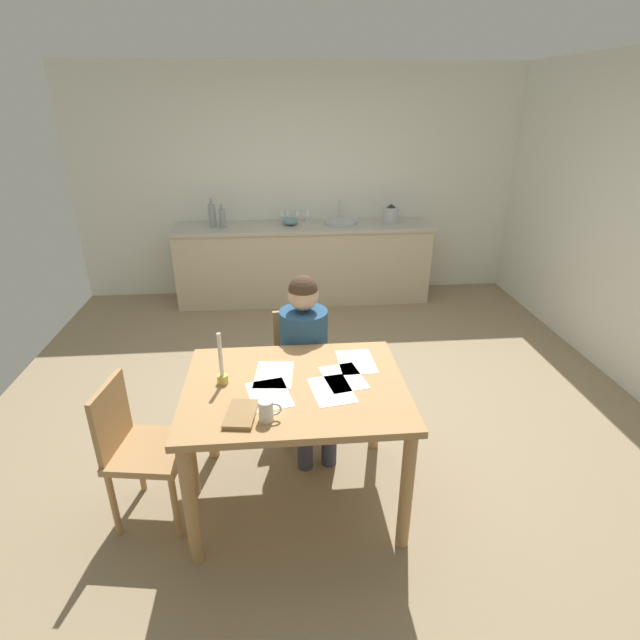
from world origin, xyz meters
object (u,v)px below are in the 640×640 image
(wine_glass_near_sink, at_px, (307,212))
(wine_glass_back_right, at_px, (282,213))
(mixing_bowl, at_px, (290,221))
(book_magazine, at_px, (241,414))
(person_seated, at_px, (306,352))
(stovetop_kettle, at_px, (391,215))
(wine_glass_by_kettle, at_px, (297,213))
(candlestick, at_px, (222,369))
(chair_at_table, at_px, (302,366))
(sink_unit, at_px, (341,222))
(wine_glass_back_left, at_px, (287,213))
(chair_side_empty, at_px, (139,446))
(dining_table, at_px, (295,402))
(coffee_mug, at_px, (267,410))
(bottle_oil, at_px, (212,215))
(bottle_vinegar, at_px, (222,218))

(wine_glass_near_sink, distance_m, wine_glass_back_right, 0.29)
(mixing_bowl, bearing_deg, book_magazine, -95.93)
(person_seated, bearing_deg, stovetop_kettle, 66.68)
(wine_glass_near_sink, relative_size, wine_glass_by_kettle, 1.00)
(stovetop_kettle, xyz_separation_m, wine_glass_near_sink, (-0.96, 0.15, 0.01))
(mixing_bowl, bearing_deg, candlestick, -98.59)
(chair_at_table, distance_m, wine_glass_back_right, 2.73)
(wine_glass_by_kettle, bearing_deg, chair_at_table, -92.13)
(sink_unit, xyz_separation_m, wine_glass_back_left, (-0.61, 0.15, 0.09))
(candlestick, bearing_deg, book_magazine, -69.70)
(chair_side_empty, distance_m, wine_glass_by_kettle, 3.64)
(dining_table, relative_size, mixing_bowl, 6.56)
(wine_glass_back_left, bearing_deg, wine_glass_near_sink, 0.00)
(chair_side_empty, xyz_separation_m, sink_unit, (1.53, 3.30, 0.45))
(coffee_mug, relative_size, bottle_oil, 0.36)
(stovetop_kettle, bearing_deg, bottle_vinegar, -178.79)
(coffee_mug, bearing_deg, candlestick, 124.37)
(sink_unit, distance_m, mixing_bowl, 0.58)
(sink_unit, xyz_separation_m, stovetop_kettle, (0.58, -0.00, 0.08))
(wine_glass_near_sink, bearing_deg, bottle_vinegar, -168.77)
(dining_table, bearing_deg, wine_glass_back_left, 88.95)
(dining_table, bearing_deg, bottle_vinegar, 101.79)
(coffee_mug, relative_size, wine_glass_near_sink, 0.74)
(mixing_bowl, height_order, wine_glass_back_left, wine_glass_back_left)
(book_magazine, height_order, bottle_vinegar, bottle_vinegar)
(sink_unit, height_order, wine_glass_by_kettle, sink_unit)
(candlestick, xyz_separation_m, bottle_oil, (-0.39, 3.19, 0.16))
(person_seated, bearing_deg, candlestick, -133.55)
(dining_table, distance_m, stovetop_kettle, 3.49)
(sink_unit, height_order, wine_glass_near_sink, sink_unit)
(dining_table, height_order, person_seated, person_seated)
(stovetop_kettle, bearing_deg, coffee_mug, -111.48)
(person_seated, bearing_deg, wine_glass_near_sink, 86.02)
(book_magazine, relative_size, wine_glass_back_left, 1.53)
(book_magazine, relative_size, sink_unit, 0.65)
(chair_side_empty, bearing_deg, candlestick, 12.78)
(bottle_oil, xyz_separation_m, stovetop_kettle, (2.03, 0.00, -0.03))
(bottle_oil, height_order, bottle_vinegar, bottle_oil)
(chair_at_table, bearing_deg, wine_glass_back_right, 91.64)
(chair_side_empty, height_order, bottle_vinegar, bottle_vinegar)
(book_magazine, bearing_deg, dining_table, 51.87)
(chair_at_table, distance_m, wine_glass_by_kettle, 2.73)
(book_magazine, distance_m, mixing_bowl, 3.53)
(chair_at_table, relative_size, wine_glass_near_sink, 5.68)
(chair_at_table, relative_size, candlestick, 2.87)
(chair_at_table, bearing_deg, book_magazine, -109.81)
(bottle_vinegar, height_order, stovetop_kettle, bottle_vinegar)
(dining_table, relative_size, chair_side_empty, 1.42)
(sink_unit, relative_size, mixing_bowl, 1.95)
(coffee_mug, bearing_deg, sink_unit, 77.06)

